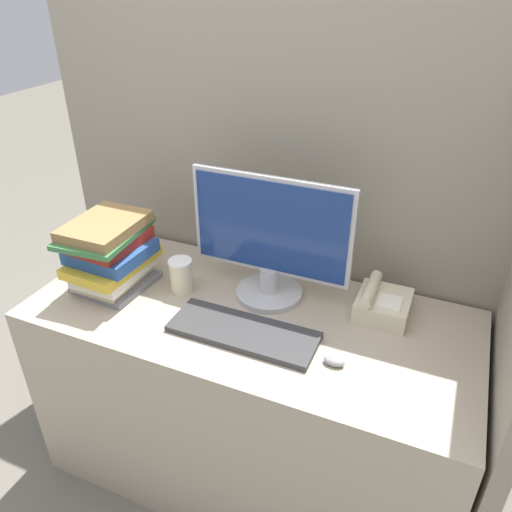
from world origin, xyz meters
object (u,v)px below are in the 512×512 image
(mouse, at_px, (334,361))
(coffee_cup, at_px, (181,275))
(monitor, at_px, (270,243))
(desk_telephone, at_px, (382,304))
(keyboard, at_px, (243,332))
(book_stack, at_px, (111,253))

(mouse, distance_m, coffee_cup, 0.59)
(monitor, xyz_separation_m, desk_telephone, (0.36, 0.05, -0.16))
(monitor, relative_size, coffee_cup, 4.48)
(monitor, height_order, desk_telephone, monitor)
(monitor, height_order, coffee_cup, monitor)
(keyboard, height_order, desk_telephone, desk_telephone)
(desk_telephone, bearing_deg, book_stack, -166.87)
(coffee_cup, bearing_deg, keyboard, -24.65)
(keyboard, height_order, book_stack, book_stack)
(monitor, distance_m, keyboard, 0.29)
(keyboard, height_order, coffee_cup, coffee_cup)
(monitor, height_order, mouse, monitor)
(keyboard, distance_m, coffee_cup, 0.32)
(monitor, bearing_deg, desk_telephone, 7.07)
(mouse, height_order, book_stack, book_stack)
(mouse, bearing_deg, book_stack, 174.01)
(keyboard, relative_size, desk_telephone, 2.49)
(coffee_cup, xyz_separation_m, desk_telephone, (0.65, 0.14, -0.02))
(monitor, xyz_separation_m, coffee_cup, (-0.28, -0.09, -0.14))
(book_stack, bearing_deg, keyboard, -7.32)
(monitor, xyz_separation_m, keyboard, (0.01, -0.22, -0.19))
(mouse, relative_size, desk_telephone, 0.34)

